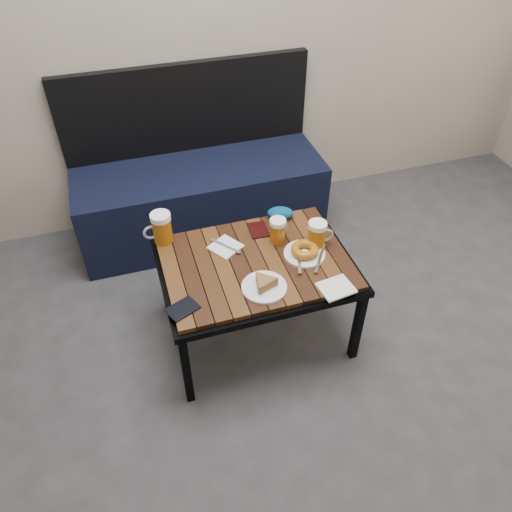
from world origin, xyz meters
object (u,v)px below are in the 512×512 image
object	(u,v)px
bench	(200,192)
passport_burgundy	(258,230)
beer_mug_centre	(278,230)
cafe_table	(256,268)
beer_mug_right	(317,235)
knit_pouch	(280,213)
passport_navy	(183,309)
plate_pie	(264,285)
beer_mug_left	(161,228)
plate_bagel	(305,252)

from	to	relation	value
bench	passport_burgundy	world-z (taller)	bench
bench	beer_mug_centre	xyz separation A→B (m)	(0.20, -0.77, 0.26)
cafe_table	beer_mug_centre	bearing A→B (deg)	37.29
beer_mug_right	passport_burgundy	size ratio (longest dim) A/B	1.11
passport_burgundy	knit_pouch	distance (m)	0.15
passport_navy	beer_mug_centre	bearing A→B (deg)	95.96
passport_burgundy	knit_pouch	bearing A→B (deg)	28.11
beer_mug_right	passport_burgundy	xyz separation A→B (m)	(-0.22, 0.18, -0.06)
beer_mug_right	beer_mug_centre	bearing A→B (deg)	153.89
beer_mug_centre	knit_pouch	bearing A→B (deg)	35.18
bench	plate_pie	world-z (taller)	bench
beer_mug_left	beer_mug_right	bearing A→B (deg)	156.09
beer_mug_left	knit_pouch	distance (m)	0.57
passport_burgundy	beer_mug_left	bearing A→B (deg)	174.97
passport_navy	knit_pouch	distance (m)	0.72
bench	plate_pie	bearing A→B (deg)	-87.19
beer_mug_centre	beer_mug_right	size ratio (longest dim) A/B	0.90
plate_bagel	passport_navy	distance (m)	0.60
passport_navy	knit_pouch	xyz separation A→B (m)	(0.56, 0.44, 0.02)
beer_mug_centre	knit_pouch	world-z (taller)	beer_mug_centre
plate_pie	plate_bagel	bearing A→B (deg)	31.32
passport_navy	bench	bearing A→B (deg)	140.54
knit_pouch	beer_mug_right	bearing A→B (deg)	-70.79
plate_pie	passport_navy	distance (m)	0.34
cafe_table	beer_mug_centre	world-z (taller)	beer_mug_centre
passport_burgundy	knit_pouch	world-z (taller)	knit_pouch
plate_bagel	passport_burgundy	world-z (taller)	plate_bagel
beer_mug_right	plate_pie	bearing A→B (deg)	-145.11
bench	cafe_table	size ratio (longest dim) A/B	1.67
bench	passport_burgundy	xyz separation A→B (m)	(0.14, -0.68, 0.20)
beer_mug_left	knit_pouch	xyz separation A→B (m)	(0.57, 0.00, -0.05)
beer_mug_centre	plate_bagel	distance (m)	0.16
beer_mug_left	knit_pouch	bearing A→B (deg)	176.77
beer_mug_left	plate_pie	world-z (taller)	beer_mug_left
passport_navy	passport_burgundy	size ratio (longest dim) A/B	1.01
beer_mug_right	bench	bearing A→B (deg)	116.49
beer_mug_right	beer_mug_left	bearing A→B (deg)	163.32
beer_mug_right	knit_pouch	world-z (taller)	beer_mug_right
cafe_table	passport_navy	xyz separation A→B (m)	(-0.36, -0.18, 0.05)
beer_mug_left	passport_navy	world-z (taller)	beer_mug_left
bench	knit_pouch	distance (m)	0.71
cafe_table	plate_bagel	world-z (taller)	plate_bagel
beer_mug_right	knit_pouch	size ratio (longest dim) A/B	1.05
beer_mug_left	beer_mug_centre	bearing A→B (deg)	159.28
beer_mug_left	plate_pie	bearing A→B (deg)	125.49
plate_bagel	beer_mug_right	bearing A→B (deg)	29.87
bench	beer_mug_right	bearing A→B (deg)	-67.43
cafe_table	beer_mug_right	bearing A→B (deg)	2.81
passport_navy	knit_pouch	world-z (taller)	knit_pouch
bench	plate_bagel	xyz separation A→B (m)	(0.28, -0.90, 0.22)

